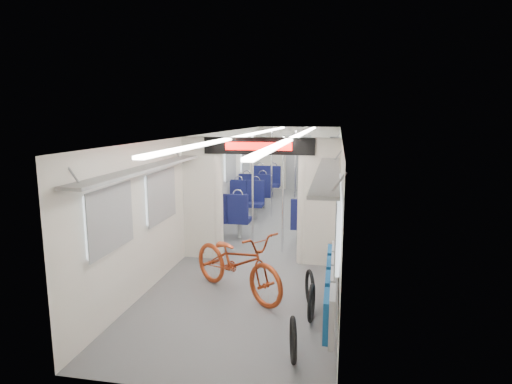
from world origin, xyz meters
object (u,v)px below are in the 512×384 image
Objects in this scene: stanchion_far_left at (272,174)px; stanchion_far_right at (295,174)px; bike_hoop_a at (293,342)px; seat_bay_near_right at (315,211)px; seat_bay_far_right at (321,188)px; bicycle at (237,262)px; stanchion_near_left at (253,193)px; stanchion_near_right at (283,195)px; bike_hoop_b at (311,305)px; flip_bench at (331,286)px; seat_bay_far_left at (261,184)px; bike_hoop_c at (310,290)px; seat_bay_near_left at (238,205)px.

stanchion_far_left and stanchion_far_right have the same top height.
seat_bay_near_right is (-0.04, 5.29, 0.31)m from bike_hoop_a.
bike_hoop_a is 0.24× the size of seat_bay_far_right.
bike_hoop_a is at bearing -112.20° from bicycle.
bike_hoop_a is 4.31m from stanchion_near_left.
seat_bay_near_right is at bearing 46.31° from stanchion_near_left.
stanchion_near_right is at bearing -77.27° from stanchion_far_left.
bicycle is 3.74m from seat_bay_near_right.
seat_bay_far_right is (0.00, 3.19, 0.00)m from seat_bay_near_right.
flip_bench is at bearing -35.33° from bike_hoop_b.
stanchion_near_right reaches higher than flip_bench.
seat_bay_far_right is at bearing -7.27° from seat_bay_far_left.
bike_hoop_a is 7.00m from stanchion_far_left.
bike_hoop_c is 0.25× the size of seat_bay_near_right.
seat_bay_near_left is at bearing 127.01° from stanchion_near_right.
bike_hoop_b is at bearing 144.67° from flip_bench.
stanchion_far_left is at bearing 39.34° from bicycle.
bicycle is 5.36m from stanchion_far_right.
stanchion_far_right reaches higher than flip_bench.
bike_hoop_b is at bearing -88.66° from seat_bay_far_right.
stanchion_near_left is 1.00× the size of stanchion_far_left.
bicycle is 1.65m from flip_bench.
stanchion_near_right reaches higher than bike_hoop_b.
seat_bay_near_left is (-0.88, 3.87, 0.04)m from bicycle.
bicycle is 0.91× the size of seat_bay_far_right.
flip_bench is 0.93× the size of stanchion_far_right.
seat_bay_far_left is 0.97× the size of stanchion_near_left.
flip_bench is at bearing -71.73° from stanchion_near_right.
stanchion_near_left is 1.00× the size of stanchion_far_right.
bike_hoop_a is at bearing -89.61° from seat_bay_near_right.
seat_bay_far_right is at bearing 90.00° from seat_bay_near_right.
seat_bay_far_left is at bearing 106.15° from flip_bench.
bike_hoop_b is (1.16, -0.69, -0.28)m from bicycle.
seat_bay_far_left reaches higher than bike_hoop_b.
seat_bay_near_left reaches higher than bike_hoop_b.
seat_bay_near_left is at bearing -130.47° from stanchion_far_right.
bike_hoop_b is 6.12m from stanchion_far_right.
stanchion_far_left reaches higher than seat_bay_near_right.
stanchion_far_right is (-0.07, 3.16, 0.00)m from stanchion_near_right.
seat_bay_near_left reaches higher than seat_bay_far_right.
bike_hoop_b is at bearing -83.85° from bike_hoop_c.
seat_bay_near_left is at bearing 49.26° from bicycle.
stanchion_near_right is (1.30, -1.72, 0.60)m from seat_bay_near_left.
stanchion_far_right is at bearing 32.67° from bicycle.
seat_bay_far_left is at bearing 104.82° from bike_hoop_b.
bicycle is at bearing -105.30° from seat_bay_near_right.
stanchion_near_right is at bearing -111.48° from seat_bay_near_right.
seat_bay_far_right reaches higher than bike_hoop_a.
flip_bench is 7.68m from seat_bay_far_right.
flip_bench is at bearing -84.65° from seat_bay_near_right.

